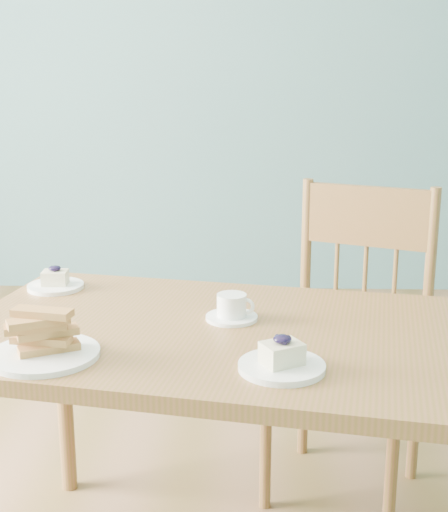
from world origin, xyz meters
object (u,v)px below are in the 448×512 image
Objects in this scene: biscotti_plate at (44,342)px; cheesecake_plate_near at (282,361)px; coffee_cup at (232,309)px; cheesecake_plate_far at (55,283)px; dining_table at (233,358)px; dining_chair at (351,342)px.

cheesecake_plate_near is at bearing -5.87° from biscotti_plate.
cheesecake_plate_far is at bearing 166.92° from coffee_cup.
biscotti_plate reaches higher than coffee_cup.
dining_chair is at bearing 63.99° from dining_table.
coffee_cup is (-0.00, 0.07, 0.10)m from dining_table.
coffee_cup reaches higher than dining_table.
dining_chair is at bearing 70.30° from cheesecake_plate_near.
biscotti_plate is (0.10, -0.49, 0.02)m from cheesecake_plate_far.
cheesecake_plate_near is at bearing -57.73° from coffee_cup.
dining_table is 0.26m from cheesecake_plate_near.
cheesecake_plate_far is at bearing 158.62° from dining_table.
cheesecake_plate_near is 0.32m from coffee_cup.
cheesecake_plate_near is (-0.25, -0.69, 0.23)m from dining_chair.
dining_chair is 0.58m from coffee_cup.
dining_chair reaches higher than biscotti_plate.
dining_table is 1.49× the size of dining_chair.
cheesecake_plate_near is at bearing -41.82° from cheesecake_plate_far.
biscotti_plate is (-0.75, -0.64, 0.24)m from dining_chair.
cheesecake_plate_far is (-0.85, -0.15, 0.23)m from dining_chair.
cheesecake_plate_far is 0.67× the size of biscotti_plate.
cheesecake_plate_near reaches higher than cheesecake_plate_far.
dining_chair reaches higher than cheesecake_plate_far.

